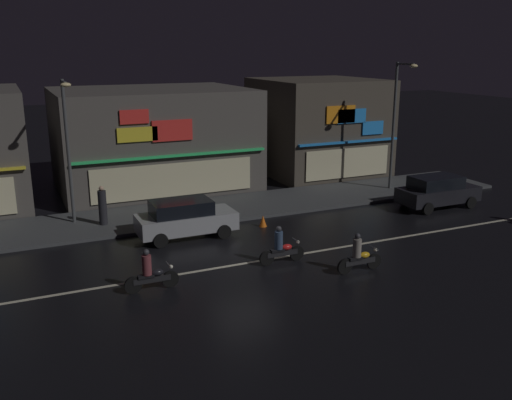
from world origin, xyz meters
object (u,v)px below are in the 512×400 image
(traffic_cone, at_px, (263,221))
(parked_car_near_kerb, at_px, (437,191))
(motorcycle_opposite_lane, at_px, (359,256))
(streetlamp_west, at_px, (68,140))
(streetlamp_mid, at_px, (396,116))
(motorcycle_lead, at_px, (281,248))
(parked_car_trailing, at_px, (185,218))
(motorcycle_following, at_px, (150,273))
(pedestrian_on_sidewalk, at_px, (103,207))

(traffic_cone, bearing_deg, parked_car_near_kerb, -4.48)
(parked_car_near_kerb, bearing_deg, motorcycle_opposite_lane, -147.13)
(streetlamp_west, bearing_deg, parked_car_near_kerb, -14.12)
(streetlamp_mid, relative_size, motorcycle_lead, 3.78)
(streetlamp_west, relative_size, motorcycle_lead, 3.48)
(streetlamp_west, height_order, traffic_cone, streetlamp_west)
(streetlamp_west, relative_size, parked_car_trailing, 1.54)
(motorcycle_opposite_lane, xyz_separation_m, traffic_cone, (-0.92, 6.43, -0.36))
(motorcycle_opposite_lane, distance_m, traffic_cone, 6.50)
(motorcycle_following, bearing_deg, motorcycle_opposite_lane, 171.14)
(motorcycle_lead, distance_m, motorcycle_opposite_lane, 2.98)
(parked_car_trailing, xyz_separation_m, motorcycle_opposite_lane, (4.67, -6.48, -0.24))
(streetlamp_west, xyz_separation_m, motorcycle_lead, (6.67, -8.16, -3.44))
(streetlamp_mid, bearing_deg, parked_car_trailing, -167.79)
(parked_car_trailing, bearing_deg, parked_car_near_kerb, 176.55)
(motorcycle_following, bearing_deg, parked_car_near_kerb, -162.94)
(motorcycle_opposite_lane, bearing_deg, streetlamp_mid, -139.85)
(streetlamp_west, height_order, motorcycle_lead, streetlamp_west)
(parked_car_near_kerb, distance_m, parked_car_trailing, 13.46)
(motorcycle_lead, bearing_deg, traffic_cone, -99.52)
(streetlamp_mid, relative_size, motorcycle_opposite_lane, 3.78)
(streetlamp_west, relative_size, parked_car_near_kerb, 1.54)
(pedestrian_on_sidewalk, bearing_deg, traffic_cone, -53.45)
(streetlamp_west, xyz_separation_m, motorcycle_following, (1.45, -8.58, -3.44))
(parked_car_trailing, bearing_deg, pedestrian_on_sidewalk, -43.77)
(streetlamp_west, distance_m, motorcycle_lead, 11.08)
(streetlamp_west, xyz_separation_m, traffic_cone, (8.00, -3.69, -3.80))
(streetlamp_mid, relative_size, traffic_cone, 13.06)
(streetlamp_west, bearing_deg, pedestrian_on_sidewalk, -31.02)
(parked_car_trailing, relative_size, motorcycle_lead, 2.26)
(parked_car_near_kerb, bearing_deg, pedestrian_on_sidewalk, 167.26)
(motorcycle_following, height_order, traffic_cone, motorcycle_following)
(parked_car_near_kerb, distance_m, motorcycle_opposite_lane, 10.44)
(motorcycle_following, bearing_deg, pedestrian_on_sidewalk, -85.42)
(streetlamp_mid, height_order, parked_car_trailing, streetlamp_mid)
(streetlamp_mid, distance_m, pedestrian_on_sidewalk, 16.81)
(streetlamp_west, distance_m, motorcycle_opposite_lane, 13.91)
(parked_car_trailing, relative_size, motorcycle_opposite_lane, 2.26)
(streetlamp_mid, height_order, pedestrian_on_sidewalk, streetlamp_mid)
(motorcycle_lead, relative_size, motorcycle_following, 1.00)
(parked_car_near_kerb, bearing_deg, streetlamp_mid, 90.21)
(pedestrian_on_sidewalk, height_order, parked_car_near_kerb, pedestrian_on_sidewalk)
(motorcycle_lead, xyz_separation_m, motorcycle_opposite_lane, (2.25, -1.96, 0.00))
(pedestrian_on_sidewalk, distance_m, motorcycle_opposite_lane, 12.16)
(motorcycle_lead, bearing_deg, pedestrian_on_sidewalk, -46.64)
(parked_car_near_kerb, xyz_separation_m, motorcycle_lead, (-11.02, -3.71, -0.24))
(parked_car_near_kerb, height_order, traffic_cone, parked_car_near_kerb)
(parked_car_near_kerb, distance_m, motorcycle_following, 16.76)
(motorcycle_opposite_lane, bearing_deg, traffic_cone, -88.71)
(pedestrian_on_sidewalk, bearing_deg, streetlamp_west, 119.12)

